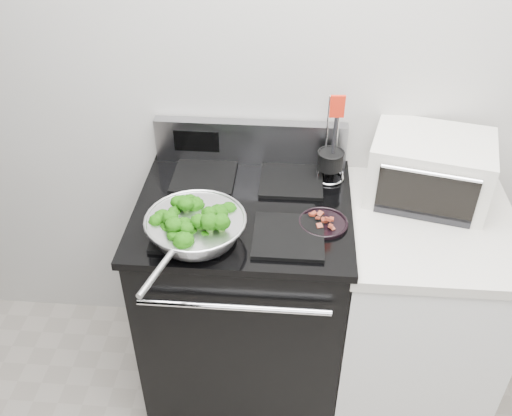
# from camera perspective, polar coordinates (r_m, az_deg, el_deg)

# --- Properties ---
(back_wall) EXTENTS (4.00, 0.02, 2.70)m
(back_wall) POSITION_cam_1_polar(r_m,az_deg,el_deg) (2.17, 7.62, 13.78)
(back_wall) COLOR beige
(back_wall) RESTS_ON ground
(gas_range) EXTENTS (0.79, 0.69, 1.13)m
(gas_range) POSITION_cam_1_polar(r_m,az_deg,el_deg) (2.39, -1.11, -8.66)
(gas_range) COLOR black
(gas_range) RESTS_ON floor
(counter) EXTENTS (0.62, 0.68, 0.92)m
(counter) POSITION_cam_1_polar(r_m,az_deg,el_deg) (2.45, 15.30, -9.76)
(counter) COLOR white
(counter) RESTS_ON floor
(skillet) EXTENTS (0.34, 0.53, 0.07)m
(skillet) POSITION_cam_1_polar(r_m,az_deg,el_deg) (1.91, -6.06, -1.85)
(skillet) COLOR silver
(skillet) RESTS_ON gas_range
(broccoli_pile) EXTENTS (0.27, 0.27, 0.09)m
(broccoli_pile) POSITION_cam_1_polar(r_m,az_deg,el_deg) (1.90, -6.07, -1.35)
(broccoli_pile) COLOR black
(broccoli_pile) RESTS_ON skillet
(bacon_plate) EXTENTS (0.17, 0.17, 0.04)m
(bacon_plate) POSITION_cam_1_polar(r_m,az_deg,el_deg) (2.00, 6.75, -1.25)
(bacon_plate) COLOR black
(bacon_plate) RESTS_ON gas_range
(utensil_holder) EXTENTS (0.12, 0.12, 0.36)m
(utensil_holder) POSITION_cam_1_polar(r_m,az_deg,el_deg) (2.21, 7.42, 4.36)
(utensil_holder) COLOR silver
(utensil_holder) RESTS_ON gas_range
(toaster_oven) EXTENTS (0.49, 0.41, 0.24)m
(toaster_oven) POSITION_cam_1_polar(r_m,az_deg,el_deg) (2.21, 16.99, 3.80)
(toaster_oven) COLOR silver
(toaster_oven) RESTS_ON counter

